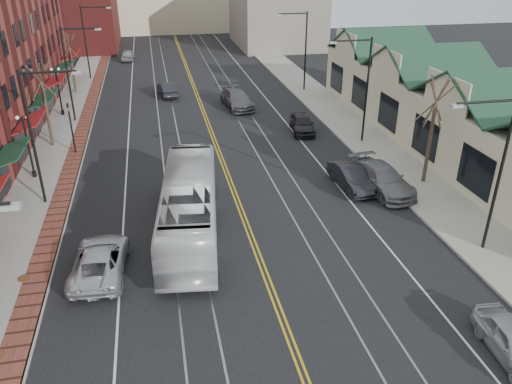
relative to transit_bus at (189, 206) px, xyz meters
name	(u,v)px	position (x,y,z in m)	size (l,w,h in m)	color
ground	(302,371)	(3.12, -10.81, -1.64)	(160.00, 160.00, 0.00)	black
sidewalk_left	(48,177)	(-8.88, 9.19, -1.57)	(4.00, 120.00, 0.15)	gray
sidewalk_right	(378,150)	(15.12, 9.19, -1.57)	(4.00, 120.00, 0.15)	gray
building_right	(454,117)	(21.12, 9.19, 0.66)	(8.00, 36.00, 4.60)	beige
backdrop_mid	(170,3)	(3.12, 74.19, 2.86)	(22.00, 14.00, 9.00)	beige
backdrop_right	(276,8)	(18.12, 54.19, 3.86)	(12.00, 16.00, 11.00)	slate
streetlight_l_1	(38,125)	(-7.93, 5.19, 3.38)	(3.33, 0.25, 8.00)	black
streetlight_l_2	(72,65)	(-7.93, 21.19, 3.38)	(3.33, 0.25, 8.00)	black
streetlight_l_3	(89,35)	(-7.93, 37.19, 3.38)	(3.33, 0.25, 8.00)	black
streetlight_r_0	(495,161)	(14.17, -4.81, 3.38)	(3.33, 0.25, 8.00)	black
streetlight_r_1	(362,80)	(14.17, 11.19, 3.38)	(3.33, 0.25, 8.00)	black
streetlight_r_2	(302,43)	(14.17, 27.19, 3.38)	(3.33, 0.25, 8.00)	black
lamppost_l_2	(29,148)	(-9.68, 9.19, 0.56)	(0.84, 0.28, 4.27)	black
lamppost_l_3	(59,93)	(-9.68, 23.19, 0.56)	(0.84, 0.28, 4.27)	black
tree_left_near	(45,103)	(-9.38, 15.19, 1.87)	(1.78, 1.37, 6.48)	#382B21
tree_left_far	(71,62)	(-9.38, 31.19, 1.63)	(1.66, 1.28, 6.02)	#382B21
tree_right_mid	(432,129)	(15.62, 3.19, 2.11)	(1.90, 1.46, 6.93)	#382B21
manhole_far	(24,278)	(-8.08, -2.81, -1.49)	(0.60, 0.60, 0.02)	#592D19
traffic_signal	(71,124)	(-7.48, 13.19, 0.70)	(0.18, 0.15, 3.80)	black
transit_bus	(189,206)	(0.00, 0.00, 0.00)	(2.76, 11.80, 3.29)	white
parked_suv	(100,260)	(-4.56, -2.88, -0.92)	(2.39, 5.18, 1.44)	silver
parked_car_b	(351,177)	(10.62, 3.51, -0.91)	(1.56, 4.46, 1.47)	black
parked_car_c	(382,179)	(12.42, 2.77, -0.83)	(2.29, 5.63, 1.63)	slate
parked_car_d	(302,123)	(10.62, 14.50, -0.90)	(1.76, 4.38, 1.49)	black
distant_car_left	(167,89)	(0.10, 28.12, -0.92)	(1.52, 4.37, 1.44)	black
distant_car_right	(237,99)	(6.49, 22.58, -0.83)	(2.28, 5.62, 1.63)	#58575D
distant_car_far	(128,55)	(-4.28, 47.16, -0.93)	(1.69, 4.20, 1.43)	#9FA3A6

